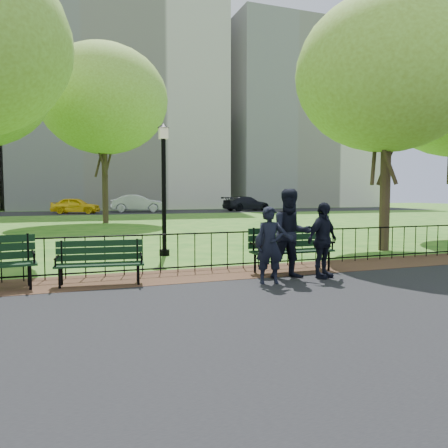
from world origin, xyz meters
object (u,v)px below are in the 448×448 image
object	(u,v)px
person_mid	(291,234)
taxi	(76,206)
lamppost	(164,184)
tree_far_c	(103,100)
sedan_silver	(138,203)
person_right	(323,240)
park_bench_main	(280,243)
sedan_dark	(247,204)
park_bench_left_a	(100,258)
person_left	(270,245)
tree_near_e	(388,74)

from	to	relation	value
person_mid	taxi	distance (m)	33.20
lamppost	tree_far_c	bearing A→B (deg)	91.62
tree_far_c	sedan_silver	xyz separation A→B (m)	(4.25, 14.94, -6.58)
person_right	sedan_silver	world-z (taller)	sedan_silver
taxi	sedan_silver	distance (m)	5.90
park_bench_main	person_mid	xyz separation A→B (m)	(-0.08, -0.68, 0.28)
tree_far_c	person_right	bearing A→B (deg)	-81.71
person_mid	sedan_dark	distance (m)	36.06
person_right	sedan_silver	distance (m)	34.56
park_bench_left_a	person_right	bearing A→B (deg)	-5.12
park_bench_left_a	person_right	world-z (taller)	person_right
lamppost	sedan_dark	distance (m)	32.85
person_left	taxi	distance (m)	33.46
park_bench_left_a	sedan_dark	xyz separation A→B (m)	(16.89, 32.89, 0.21)
person_left	taxi	size ratio (longest dim) A/B	0.36
park_bench_left_a	person_right	size ratio (longest dim) A/B	1.07
tree_far_c	tree_near_e	bearing A→B (deg)	-66.07
park_bench_left_a	person_mid	size ratio (longest dim) A/B	0.91
park_bench_left_a	sedan_dark	size ratio (longest dim) A/B	0.33
tree_near_e	sedan_silver	distance (m)	31.69
person_right	taxi	bearing A→B (deg)	74.53
tree_near_e	person_mid	distance (m)	7.46
park_bench_main	sedan_dark	bearing A→B (deg)	68.08
lamppost	sedan_dark	size ratio (longest dim) A/B	0.74
person_mid	sedan_dark	world-z (taller)	person_mid
park_bench_main	sedan_dark	world-z (taller)	sedan_dark
lamppost	tree_near_e	xyz separation A→B (m)	(6.80, -1.18, 3.43)
person_left	taxi	bearing A→B (deg)	107.80
park_bench_left_a	lamppost	world-z (taller)	lamppost
park_bench_main	park_bench_left_a	world-z (taller)	park_bench_main
person_mid	taxi	bearing A→B (deg)	104.94
person_left	tree_far_c	bearing A→B (deg)	107.09
park_bench_left_a	person_left	world-z (taller)	person_left
park_bench_main	person_mid	bearing A→B (deg)	-97.31
sedan_silver	tree_near_e	bearing A→B (deg)	-163.34
park_bench_main	person_right	size ratio (longest dim) A/B	1.22
person_left	taxi	world-z (taller)	person_left
person_right	tree_near_e	bearing A→B (deg)	14.30
park_bench_left_a	tree_near_e	bearing A→B (deg)	21.51
taxi	sedan_dark	bearing A→B (deg)	-68.28
park_bench_main	tree_near_e	bearing A→B (deg)	26.19
taxi	park_bench_left_a	bearing A→B (deg)	-160.61
person_right	taxi	xyz separation A→B (m)	(-4.34, 33.16, -0.08)
park_bench_left_a	tree_far_c	distance (m)	19.99
park_bench_left_a	person_left	distance (m)	3.35
park_bench_main	lamppost	distance (m)	4.33
person_mid	taxi	world-z (taller)	person_mid
park_bench_main	sedan_dark	xyz separation A→B (m)	(12.99, 32.93, 0.08)
park_bench_main	sedan_silver	size ratio (longest dim) A/B	0.38
lamppost	sedan_silver	world-z (taller)	lamppost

